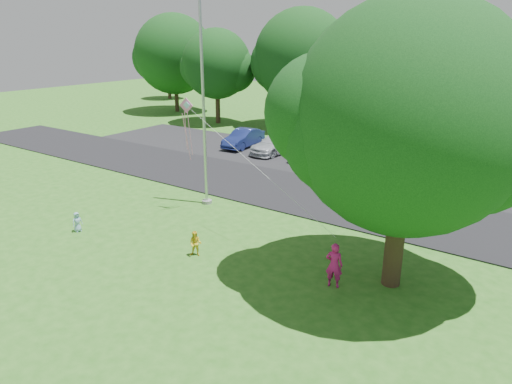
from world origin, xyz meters
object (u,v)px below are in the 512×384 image
Objects in this scene: flagpole at (204,121)px; child_blue at (77,222)px; woman at (334,265)px; big_tree at (403,122)px; street_lamp at (338,112)px; trash_can at (361,183)px; child_yellow at (196,244)px; kite at (189,117)px.

child_blue is at bearing -111.21° from flagpole.
flagpole is 6.32× the size of woman.
street_lamp is at bearing 123.50° from big_tree.
trash_can is 0.85× the size of child_yellow.
big_tree is 8.67m from child_yellow.
flagpole reaches higher than big_tree.
child_blue is at bearing 166.48° from child_yellow.
street_lamp is 7.33× the size of child_blue.
big_tree reaches higher than child_yellow.
street_lamp reaches higher than child_yellow.
flagpole is 11.38× the size of child_blue.
big_tree is 1.02× the size of kite.
trash_can is 0.98× the size of child_blue.
big_tree is (6.91, -10.44, 1.66)m from street_lamp.
flagpole is at bearing 87.57° from kite.
kite is at bearing -84.88° from street_lamp.
street_lamp is at bearing -12.79° from child_blue.
big_tree is at bearing -153.26° from woman.
trash_can is 14.49m from child_blue.
kite is (0.23, -1.24, 0.40)m from flagpole.
woman is at bearing -41.17° from street_lamp.
woman is at bearing -15.05° from child_yellow.
flagpole is 6.87m from child_yellow.
street_lamp is 15.22m from child_blue.
big_tree is 5.87× the size of woman.
street_lamp is 7.50× the size of trash_can.
child_yellow reaches higher than child_blue.
woman is (8.76, -3.73, -3.38)m from flagpole.
woman is (5.49, -11.62, -3.08)m from street_lamp.
street_lamp is 0.69× the size of big_tree.
street_lamp is at bearing 65.63° from child_yellow.
street_lamp is 13.22m from woman.
kite reaches higher than trash_can.
street_lamp is 12.63m from big_tree.
woman is 9.66m from kite.
big_tree is (4.61, -8.87, 5.09)m from trash_can.
child_yellow is 5.84m from child_blue.
big_tree is 13.85m from child_blue.
child_blue is at bearing -2.10° from woman.
trash_can is at bearing -23.63° from child_blue.
trash_can is 11.22m from big_tree.
street_lamp reaches higher than child_blue.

